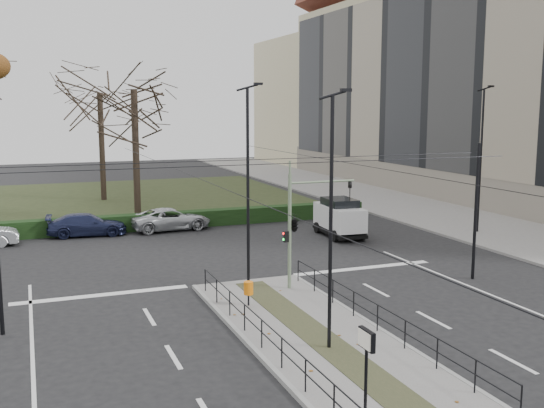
{
  "coord_description": "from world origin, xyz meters",
  "views": [
    {
      "loc": [
        -8.55,
        -20.24,
        7.54
      ],
      "look_at": [
        1.66,
        6.09,
        3.2
      ],
      "focal_mm": 42.0,
      "sensor_mm": 36.0,
      "label": 1
    }
  ],
  "objects_px": {
    "traffic_light": "(296,222)",
    "litter_bin": "(248,288)",
    "info_panel": "(366,351)",
    "white_van": "(339,217)",
    "bare_tree_near": "(134,99)",
    "parked_car_fourth": "(171,219)",
    "streetlamp_median_far": "(248,185)",
    "streetlamp_sidewalk": "(481,158)",
    "streetlamp_median_near": "(331,220)",
    "parked_car_third": "(87,225)",
    "bare_tree_center": "(100,101)"
  },
  "relations": [
    {
      "from": "info_panel",
      "to": "streetlamp_median_near",
      "type": "height_order",
      "value": "streetlamp_median_near"
    },
    {
      "from": "info_panel",
      "to": "bare_tree_center",
      "type": "distance_m",
      "value": 40.56
    },
    {
      "from": "litter_bin",
      "to": "streetlamp_median_far",
      "type": "relative_size",
      "value": 0.11
    },
    {
      "from": "info_panel",
      "to": "litter_bin",
      "type": "bearing_deg",
      "value": 87.23
    },
    {
      "from": "info_panel",
      "to": "bare_tree_near",
      "type": "bearing_deg",
      "value": 90.7
    },
    {
      "from": "traffic_light",
      "to": "info_panel",
      "type": "xyz_separation_m",
      "value": [
        -3.07,
        -11.21,
        -0.89
      ]
    },
    {
      "from": "streetlamp_median_near",
      "to": "bare_tree_near",
      "type": "distance_m",
      "value": 25.19
    },
    {
      "from": "traffic_light",
      "to": "info_panel",
      "type": "height_order",
      "value": "traffic_light"
    },
    {
      "from": "litter_bin",
      "to": "info_panel",
      "type": "relative_size",
      "value": 0.39
    },
    {
      "from": "traffic_light",
      "to": "litter_bin",
      "type": "distance_m",
      "value": 3.69
    },
    {
      "from": "parked_car_fourth",
      "to": "bare_tree_center",
      "type": "bearing_deg",
      "value": 5.53
    },
    {
      "from": "bare_tree_near",
      "to": "bare_tree_center",
      "type": "bearing_deg",
      "value": 95.35
    },
    {
      "from": "traffic_light",
      "to": "parked_car_fourth",
      "type": "xyz_separation_m",
      "value": [
        -1.97,
        14.86,
        -2.21
      ]
    },
    {
      "from": "litter_bin",
      "to": "bare_tree_near",
      "type": "xyz_separation_m",
      "value": [
        -0.83,
        19.91,
        7.2
      ]
    },
    {
      "from": "traffic_light",
      "to": "streetlamp_median_near",
      "type": "height_order",
      "value": "streetlamp_median_near"
    },
    {
      "from": "traffic_light",
      "to": "bare_tree_center",
      "type": "relative_size",
      "value": 0.42
    },
    {
      "from": "streetlamp_sidewalk",
      "to": "litter_bin",
      "type": "bearing_deg",
      "value": -153.91
    },
    {
      "from": "streetlamp_sidewalk",
      "to": "bare_tree_center",
      "type": "height_order",
      "value": "bare_tree_center"
    },
    {
      "from": "white_van",
      "to": "bare_tree_near",
      "type": "height_order",
      "value": "bare_tree_near"
    },
    {
      "from": "info_panel",
      "to": "streetlamp_median_near",
      "type": "xyz_separation_m",
      "value": [
        1.42,
        4.72,
        2.18
      ]
    },
    {
      "from": "streetlamp_median_far",
      "to": "streetlamp_median_near",
      "type": "bearing_deg",
      "value": -89.5
    },
    {
      "from": "litter_bin",
      "to": "white_van",
      "type": "height_order",
      "value": "white_van"
    },
    {
      "from": "white_van",
      "to": "bare_tree_near",
      "type": "distance_m",
      "value": 15.25
    },
    {
      "from": "streetlamp_median_near",
      "to": "streetlamp_sidewalk",
      "type": "xyz_separation_m",
      "value": [
        16.51,
        13.47,
        0.35
      ]
    },
    {
      "from": "parked_car_third",
      "to": "white_van",
      "type": "bearing_deg",
      "value": -106.97
    },
    {
      "from": "info_panel",
      "to": "bare_tree_near",
      "type": "xyz_separation_m",
      "value": [
        -0.36,
        29.55,
        6.0
      ]
    },
    {
      "from": "white_van",
      "to": "bare_tree_center",
      "type": "relative_size",
      "value": 0.37
    },
    {
      "from": "parked_car_third",
      "to": "parked_car_fourth",
      "type": "bearing_deg",
      "value": -85.05
    },
    {
      "from": "parked_car_fourth",
      "to": "streetlamp_median_far",
      "type": "bearing_deg",
      "value": 176.71
    },
    {
      "from": "streetlamp_median_near",
      "to": "streetlamp_median_far",
      "type": "height_order",
      "value": "streetlamp_median_far"
    },
    {
      "from": "parked_car_third",
      "to": "streetlamp_median_near",
      "type": "bearing_deg",
      "value": -161.02
    },
    {
      "from": "traffic_light",
      "to": "streetlamp_sidewalk",
      "type": "relative_size",
      "value": 0.55
    },
    {
      "from": "parked_car_third",
      "to": "bare_tree_center",
      "type": "height_order",
      "value": "bare_tree_center"
    },
    {
      "from": "traffic_light",
      "to": "parked_car_third",
      "type": "height_order",
      "value": "traffic_light"
    },
    {
      "from": "info_panel",
      "to": "white_van",
      "type": "bearing_deg",
      "value": 64.32
    },
    {
      "from": "parked_car_third",
      "to": "bare_tree_near",
      "type": "xyz_separation_m",
      "value": [
        3.56,
        3.48,
        7.34
      ]
    },
    {
      "from": "white_van",
      "to": "streetlamp_median_far",
      "type": "bearing_deg",
      "value": -135.51
    },
    {
      "from": "info_panel",
      "to": "white_van",
      "type": "distance_m",
      "value": 22.78
    },
    {
      "from": "info_panel",
      "to": "streetlamp_median_far",
      "type": "bearing_deg",
      "value": 83.64
    },
    {
      "from": "traffic_light",
      "to": "streetlamp_median_near",
      "type": "relative_size",
      "value": 0.59
    },
    {
      "from": "streetlamp_median_near",
      "to": "streetlamp_sidewalk",
      "type": "distance_m",
      "value": 21.31
    },
    {
      "from": "parked_car_fourth",
      "to": "traffic_light",
      "type": "bearing_deg",
      "value": -176.8
    },
    {
      "from": "parked_car_third",
      "to": "bare_tree_near",
      "type": "distance_m",
      "value": 8.87
    },
    {
      "from": "streetlamp_sidewalk",
      "to": "bare_tree_near",
      "type": "xyz_separation_m",
      "value": [
        -18.29,
        11.36,
        3.47
      ]
    },
    {
      "from": "litter_bin",
      "to": "info_panel",
      "type": "bearing_deg",
      "value": -92.77
    },
    {
      "from": "litter_bin",
      "to": "streetlamp_median_near",
      "type": "height_order",
      "value": "streetlamp_median_near"
    },
    {
      "from": "parked_car_third",
      "to": "parked_car_fourth",
      "type": "xyz_separation_m",
      "value": [
        5.01,
        0.0,
        0.02
      ]
    },
    {
      "from": "streetlamp_median_near",
      "to": "streetlamp_sidewalk",
      "type": "height_order",
      "value": "streetlamp_sidewalk"
    },
    {
      "from": "white_van",
      "to": "litter_bin",
      "type": "bearing_deg",
      "value": -130.82
    },
    {
      "from": "streetlamp_median_far",
      "to": "white_van",
      "type": "relative_size",
      "value": 1.98
    }
  ]
}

